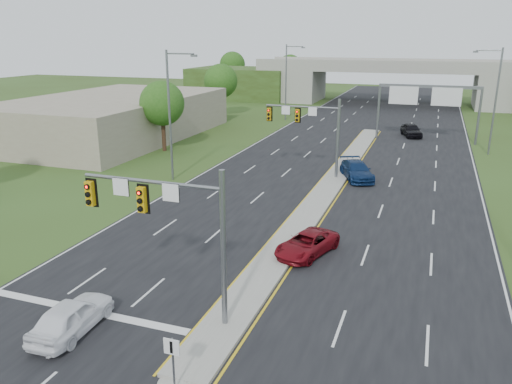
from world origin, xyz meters
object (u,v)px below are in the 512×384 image
at_px(signal_mast_near, 172,218).
at_px(car_far_b, 357,170).
at_px(keep_right_sign, 172,356).
at_px(car_white, 72,316).
at_px(car_far_a, 307,244).
at_px(sign_gantry, 427,97).
at_px(car_far_c, 411,130).
at_px(signal_mast_far, 312,124).
at_px(overpass, 393,85).

height_order(signal_mast_near, car_far_b, signal_mast_near).
xyz_separation_m(keep_right_sign, car_far_b, (1.72, 30.04, -0.73)).
bearing_deg(car_white, car_far_a, -126.65).
distance_m(sign_gantry, car_far_b, 20.53).
distance_m(keep_right_sign, car_far_c, 52.49).
xyz_separation_m(signal_mast_far, overpass, (2.26, 55.07, -1.17)).
xyz_separation_m(car_white, car_far_b, (7.62, 28.07, 0.03)).
height_order(sign_gantry, car_white, sign_gantry).
bearing_deg(car_white, car_far_b, -107.99).
relative_size(sign_gantry, car_far_c, 2.45).
relative_size(overpass, car_white, 18.52).
relative_size(keep_right_sign, sign_gantry, 0.19).
height_order(sign_gantry, overpass, overpass).
bearing_deg(car_far_b, car_far_c, 57.45).
relative_size(car_white, car_far_c, 0.91).
distance_m(signal_mast_far, car_far_a, 17.36).
height_order(signal_mast_far, keep_right_sign, signal_mast_far).
distance_m(signal_mast_near, keep_right_sign, 5.94).
bearing_deg(signal_mast_near, signal_mast_far, 90.00).
relative_size(signal_mast_near, car_far_b, 1.33).
bearing_deg(car_far_a, signal_mast_near, -96.03).
distance_m(car_white, car_far_b, 29.09).
xyz_separation_m(car_far_b, car_far_c, (3.44, 22.20, 0.04)).
relative_size(signal_mast_near, overpass, 0.09).
bearing_deg(car_far_c, signal_mast_far, -125.93).
bearing_deg(keep_right_sign, car_far_b, 86.73).
bearing_deg(signal_mast_far, sign_gantry, 65.89).
bearing_deg(car_far_c, car_white, -120.30).
distance_m(signal_mast_near, signal_mast_far, 25.00).
bearing_deg(signal_mast_near, car_far_b, 81.16).
height_order(signal_mast_near, signal_mast_far, same).
bearing_deg(car_white, sign_gantry, -107.65).
bearing_deg(sign_gantry, signal_mast_near, -101.25).
distance_m(keep_right_sign, overpass, 84.55).
bearing_deg(sign_gantry, car_far_c, 118.78).
height_order(sign_gantry, car_far_a, sign_gantry).
bearing_deg(car_far_a, car_white, -106.13).
bearing_deg(overpass, sign_gantry, -79.21).
bearing_deg(car_white, car_far_c, -105.20).
distance_m(signal_mast_far, car_far_c, 24.27).
xyz_separation_m(signal_mast_near, keep_right_sign, (2.26, -4.45, -3.21)).
distance_m(signal_mast_near, car_far_b, 26.19).
relative_size(car_far_a, car_far_b, 0.86).
bearing_deg(signal_mast_far, keep_right_sign, -85.61).
bearing_deg(car_far_a, overpass, 108.93).
distance_m(signal_mast_near, car_far_a, 10.19).
height_order(car_far_a, car_far_c, car_far_c).
height_order(car_white, car_far_a, car_white).
bearing_deg(car_far_c, sign_gantry, -79.11).
bearing_deg(overpass, car_far_c, -80.93).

